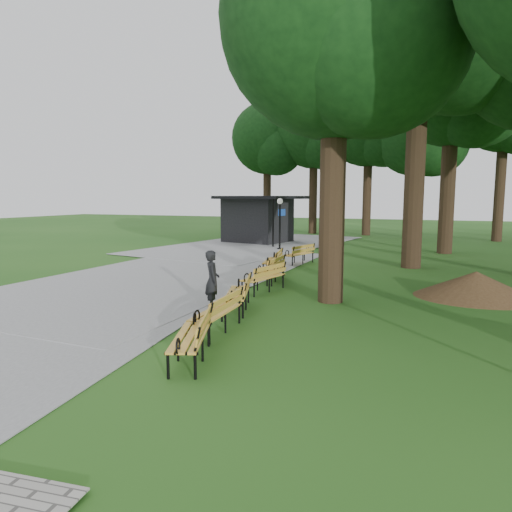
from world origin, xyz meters
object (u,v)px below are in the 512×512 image
at_px(bench_5, 272,261).
at_px(lawn_tree_4, 453,83).
at_px(bench_3, 263,277).
at_px(dirt_mound, 476,285).
at_px(bench_1, 216,312).
at_px(bench_4, 269,269).
at_px(kiosk, 258,219).
at_px(bench_6, 299,254).
at_px(lawn_tree_2, 422,7).
at_px(bench_0, 190,337).
at_px(lamp_post, 280,212).
at_px(lawn_tree_0, 336,22).
at_px(bench_2, 237,293).
at_px(person, 212,280).

relative_size(bench_5, lawn_tree_4, 0.16).
height_order(bench_3, bench_5, same).
relative_size(dirt_mound, bench_1, 1.52).
bearing_deg(bench_4, dirt_mound, 87.63).
bearing_deg(kiosk, lawn_tree_4, 3.12).
bearing_deg(bench_6, dirt_mound, 71.89).
bearing_deg(bench_5, lawn_tree_2, 111.61).
relative_size(bench_0, lawn_tree_2, 0.13).
distance_m(lamp_post, bench_3, 11.37).
bearing_deg(lawn_tree_4, lawn_tree_0, -103.47).
bearing_deg(bench_0, bench_2, 171.18).
distance_m(kiosk, bench_6, 9.90).
xyz_separation_m(dirt_mound, bench_1, (-5.51, -5.82, 0.05)).
relative_size(person, bench_2, 0.82).
distance_m(bench_3, bench_4, 1.70).
distance_m(kiosk, bench_0, 21.70).
xyz_separation_m(kiosk, lawn_tree_4, (11.17, -1.90, 7.03)).
height_order(bench_2, lawn_tree_4, lawn_tree_4).
relative_size(bench_3, bench_4, 1.00).
height_order(person, bench_3, person).
xyz_separation_m(person, bench_3, (0.42, 2.65, -0.34)).
bearing_deg(bench_5, bench_2, 0.36).
distance_m(kiosk, lawn_tree_0, 18.05).
height_order(bench_1, bench_6, same).
bearing_deg(lawn_tree_0, lawn_tree_4, 76.53).
height_order(lawn_tree_0, lawn_tree_2, lawn_tree_2).
distance_m(bench_1, bench_4, 6.16).
height_order(bench_3, lawn_tree_4, lawn_tree_4).
distance_m(bench_0, lawn_tree_2, 16.54).
bearing_deg(bench_3, bench_2, 17.67).
bearing_deg(person, bench_1, 175.21).
bearing_deg(lamp_post, bench_4, -73.70).
relative_size(bench_4, lawn_tree_4, 0.16).
bearing_deg(lawn_tree_4, bench_4, -118.03).
bearing_deg(lawn_tree_4, bench_3, -113.27).
bearing_deg(bench_0, lawn_tree_4, 146.84).
bearing_deg(bench_4, bench_5, -163.60).
xyz_separation_m(bench_0, bench_2, (-0.72, 3.74, 0.00)).
relative_size(person, dirt_mound, 0.54).
relative_size(bench_6, lawn_tree_2, 0.13).
bearing_deg(bench_2, dirt_mound, 105.55).
xyz_separation_m(kiosk, bench_2, (5.98, -16.87, -1.05)).
xyz_separation_m(kiosk, bench_3, (5.79, -14.41, -1.05)).
relative_size(kiosk, lawn_tree_2, 0.33).
bearing_deg(bench_3, lawn_tree_2, 162.43).
xyz_separation_m(dirt_mound, bench_5, (-7.05, 2.24, 0.05)).
bearing_deg(bench_0, dirt_mound, 126.06).
distance_m(bench_1, bench_3, 4.47).
bearing_deg(bench_5, lamp_post, -174.31).
bearing_deg(lamp_post, dirt_mound, -45.87).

